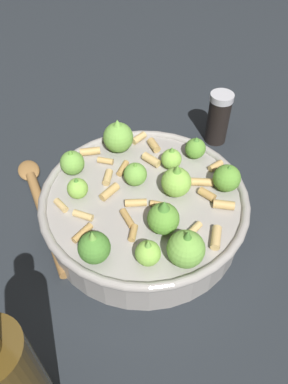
{
  "coord_description": "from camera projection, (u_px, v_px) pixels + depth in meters",
  "views": [
    {
      "loc": [
        0.34,
        0.12,
        0.45
      ],
      "look_at": [
        0.0,
        0.0,
        0.07
      ],
      "focal_mm": 35.02,
      "sensor_mm": 36.0,
      "label": 1
    }
  ],
  "objects": [
    {
      "name": "ground_plane",
      "position": [
        144.0,
        223.0,
        0.57
      ],
      "size": [
        2.4,
        2.4,
        0.0
      ],
      "primitive_type": "plane",
      "color": "#23282D"
    },
    {
      "name": "wooden_spoon",
      "position": [
        40.0,
        204.0,
        0.59
      ],
      "size": [
        0.2,
        0.2,
        0.02
      ],
      "color": "#9E703D",
      "rests_on": "ground"
    },
    {
      "name": "pepper_shaker",
      "position": [
        218.0,
        118.0,
        0.68
      ],
      "size": [
        0.04,
        0.04,
        0.1
      ],
      "color": "black",
      "rests_on": "ground"
    },
    {
      "name": "cooking_pan",
      "position": [
        145.0,
        206.0,
        0.54
      ],
      "size": [
        0.3,
        0.3,
        0.12
      ],
      "color": "#9E9993",
      "rests_on": "ground"
    }
  ]
}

